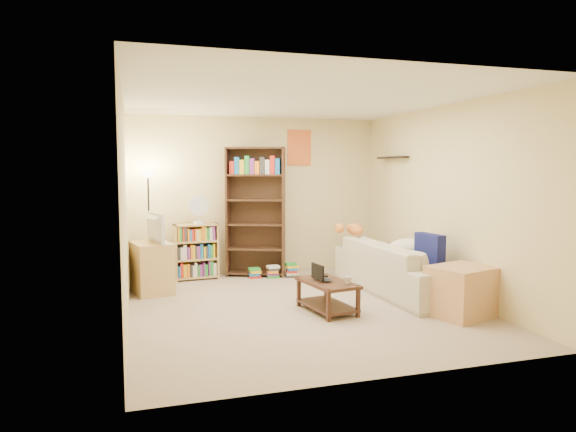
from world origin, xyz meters
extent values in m
plane|color=tan|center=(0.00, 0.00, 0.00)|extent=(4.50, 4.50, 0.00)
cube|color=beige|center=(0.00, 2.25, 1.25)|extent=(4.00, 0.04, 2.50)
cube|color=beige|center=(0.00, -2.25, 1.25)|extent=(4.00, 0.04, 2.50)
cube|color=beige|center=(-2.00, 0.00, 1.25)|extent=(0.04, 4.50, 2.50)
cube|color=beige|center=(2.00, 0.00, 1.25)|extent=(0.04, 4.50, 2.50)
cube|color=white|center=(0.00, 0.00, 2.50)|extent=(4.00, 4.50, 0.04)
cube|color=red|center=(0.72, 2.24, 2.02)|extent=(0.40, 0.02, 0.58)
cube|color=black|center=(1.92, 1.30, 1.85)|extent=(0.12, 0.80, 0.03)
imported|color=#BBB69B|center=(1.55, 0.32, 0.34)|extent=(2.40, 1.06, 0.68)
cube|color=navy|center=(1.68, -0.18, 0.65)|extent=(0.19, 0.46, 0.40)
ellipsoid|color=white|center=(1.72, 0.38, 0.59)|extent=(0.63, 0.45, 0.27)
ellipsoid|color=orange|center=(1.26, 1.21, 0.77)|extent=(0.43, 0.20, 0.18)
sphere|color=orange|center=(1.02, 1.20, 0.80)|extent=(0.15, 0.15, 0.15)
cube|color=#3F2118|center=(0.24, -0.30, 0.35)|extent=(0.58, 0.88, 0.04)
cube|color=#3F2118|center=(0.24, -0.30, 0.07)|extent=(0.55, 0.83, 0.03)
cube|color=#3F2118|center=(0.11, -0.69, 0.18)|extent=(0.04, 0.04, 0.36)
cube|color=#3F2118|center=(0.49, -0.63, 0.18)|extent=(0.04, 0.04, 0.36)
cube|color=#3F2118|center=(0.00, 0.02, 0.18)|extent=(0.04, 0.04, 0.36)
cube|color=#3F2118|center=(0.38, 0.08, 0.18)|extent=(0.04, 0.04, 0.36)
imported|color=black|center=(0.25, -0.24, 0.37)|extent=(0.35, 0.27, 0.02)
cube|color=white|center=(0.14, -0.26, 0.47)|extent=(0.05, 0.27, 0.18)
imported|color=silver|center=(0.41, -0.51, 0.41)|extent=(0.14, 0.14, 0.09)
cube|color=black|center=(0.29, -0.02, 0.37)|extent=(0.11, 0.15, 0.02)
cube|color=tan|center=(-1.70, 1.24, 0.34)|extent=(0.59, 0.73, 0.69)
imported|color=black|center=(-1.70, 1.24, 0.89)|extent=(0.73, 0.39, 0.40)
cube|color=#3D2017|center=(-0.09, 1.93, 1.00)|extent=(0.95, 0.61, 2.01)
cube|color=tan|center=(-1.02, 1.95, 0.42)|extent=(0.68, 0.31, 0.85)
cylinder|color=silver|center=(-0.98, 1.93, 0.87)|extent=(0.17, 0.17, 0.04)
cylinder|color=silver|center=(-0.98, 1.93, 0.97)|extent=(0.02, 0.02, 0.17)
cylinder|color=silver|center=(-0.98, 1.90, 1.13)|extent=(0.30, 0.06, 0.30)
cylinder|color=black|center=(-1.71, 1.80, 0.01)|extent=(0.25, 0.25, 0.03)
cylinder|color=black|center=(-1.71, 1.80, 0.78)|extent=(0.03, 0.03, 1.56)
cone|color=beige|center=(-1.71, 1.80, 1.60)|extent=(0.28, 0.28, 0.12)
cube|color=tan|center=(1.49, 1.24, 0.28)|extent=(0.65, 0.65, 0.56)
cube|color=tan|center=(1.65, -0.91, 0.29)|extent=(0.82, 0.75, 0.57)
cube|color=red|center=(-0.15, 1.76, 0.08)|extent=(0.18, 0.14, 0.16)
cube|color=#1966B2|center=(0.13, 1.70, 0.10)|extent=(0.18, 0.14, 0.19)
cube|color=gold|center=(0.41, 1.65, 0.11)|extent=(0.18, 0.14, 0.22)
camera|label=1|loc=(-1.90, -5.84, 1.68)|focal=32.00mm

